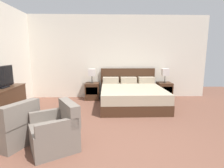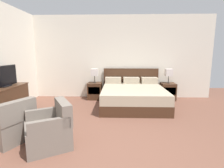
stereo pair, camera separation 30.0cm
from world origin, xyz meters
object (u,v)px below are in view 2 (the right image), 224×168
(nightstand_left, at_px, (95,91))
(armchair_companion, at_px, (50,130))
(table_lamp_left, at_px, (95,72))
(tv, at_px, (4,77))
(nightstand_right, at_px, (168,91))
(dresser, at_px, (6,103))
(bed, at_px, (133,96))
(armchair_by_window, at_px, (10,125))
(table_lamp_right, at_px, (169,73))

(nightstand_left, xyz_separation_m, armchair_companion, (-0.35, -3.11, 0.00))
(table_lamp_left, xyz_separation_m, tv, (-1.86, -1.89, 0.11))
(armchair_companion, bearing_deg, nightstand_left, 83.63)
(nightstand_right, xyz_separation_m, dresser, (-4.34, -1.93, 0.12))
(tv, bearing_deg, nightstand_left, 45.46)
(bed, distance_m, dresser, 3.33)
(armchair_by_window, height_order, armchair_companion, same)
(nightstand_left, distance_m, armchair_companion, 3.13)
(table_lamp_right, bearing_deg, table_lamp_left, 180.00)
(nightstand_right, bearing_deg, table_lamp_right, 90.00)
(table_lamp_left, height_order, armchair_companion, table_lamp_left)
(nightstand_left, height_order, table_lamp_right, table_lamp_right)
(nightstand_right, relative_size, table_lamp_left, 1.17)
(nightstand_left, bearing_deg, tv, -134.54)
(table_lamp_left, bearing_deg, nightstand_left, -90.00)
(dresser, bearing_deg, bed, 21.60)
(nightstand_right, height_order, armchair_by_window, armchair_by_window)
(bed, bearing_deg, tv, -159.17)
(table_lamp_left, distance_m, armchair_by_window, 3.21)
(armchair_by_window, relative_size, armchair_companion, 0.97)
(nightstand_right, xyz_separation_m, armchair_by_window, (-3.62, -2.94, 0.00))
(table_lamp_right, height_order, armchair_companion, table_lamp_right)
(armchair_by_window, distance_m, armchair_companion, 0.81)
(nightstand_right, relative_size, tv, 0.61)
(dresser, bearing_deg, armchair_by_window, -54.34)
(table_lamp_left, relative_size, dresser, 0.36)
(armchair_companion, bearing_deg, tv, 140.95)
(table_lamp_left, distance_m, armchair_companion, 3.19)
(armchair_by_window, bearing_deg, nightstand_right, 39.09)
(nightstand_left, relative_size, dresser, 0.43)
(tv, relative_size, armchair_by_window, 1.00)
(bed, xyz_separation_m, nightstand_right, (1.24, 0.71, -0.02))
(tv, height_order, armchair_by_window, tv)
(nightstand_right, distance_m, armchair_companion, 4.20)
(table_lamp_left, height_order, table_lamp_right, same)
(armchair_companion, bearing_deg, armchair_by_window, 167.73)
(nightstand_left, distance_m, table_lamp_left, 0.63)
(table_lamp_right, relative_size, armchair_companion, 0.51)
(bed, height_order, table_lamp_left, table_lamp_left)
(table_lamp_left, height_order, dresser, table_lamp_left)
(bed, xyz_separation_m, table_lamp_right, (1.24, 0.71, 0.61))
(nightstand_left, distance_m, dresser, 2.68)
(bed, bearing_deg, table_lamp_right, 29.80)
(nightstand_right, distance_m, tv, 4.78)
(bed, bearing_deg, nightstand_right, 29.75)
(tv, height_order, armchair_companion, tv)
(table_lamp_right, xyz_separation_m, armchair_companion, (-2.82, -3.11, -0.63))
(bed, height_order, nightstand_left, bed)
(tv, xyz_separation_m, armchair_companion, (1.51, -1.22, -0.73))
(dresser, bearing_deg, table_lamp_right, 24.06)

